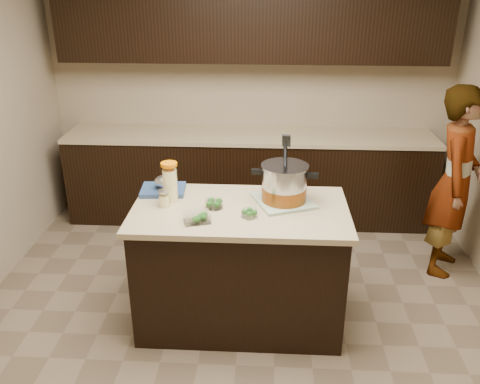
% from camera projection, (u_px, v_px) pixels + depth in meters
% --- Properties ---
extents(ground_plane, '(4.00, 4.00, 0.00)m').
position_uv_depth(ground_plane, '(240.00, 317.00, 3.78)').
color(ground_plane, brown).
rests_on(ground_plane, ground).
extents(room_shell, '(4.04, 4.04, 2.72)m').
position_uv_depth(room_shell, '(240.00, 88.00, 3.09)').
color(room_shell, tan).
rests_on(room_shell, ground).
extents(back_cabinets, '(3.60, 0.63, 2.33)m').
position_uv_depth(back_cabinets, '(250.00, 128.00, 4.99)').
color(back_cabinets, black).
rests_on(back_cabinets, ground).
extents(island, '(1.46, 0.81, 0.90)m').
position_uv_depth(island, '(240.00, 265.00, 3.59)').
color(island, black).
rests_on(island, ground).
extents(dish_towel, '(0.47, 0.47, 0.02)m').
position_uv_depth(dish_towel, '(284.00, 201.00, 3.50)').
color(dish_towel, '#517953').
rests_on(dish_towel, island).
extents(stock_pot, '(0.45, 0.36, 0.46)m').
position_uv_depth(stock_pot, '(284.00, 185.00, 3.45)').
color(stock_pot, '#B7B7BC').
rests_on(stock_pot, dish_towel).
extents(lemonade_pitcher, '(0.14, 0.14, 0.27)m').
position_uv_depth(lemonade_pitcher, '(170.00, 183.00, 3.49)').
color(lemonade_pitcher, '#F9E898').
rests_on(lemonade_pitcher, island).
extents(mason_jar, '(0.10, 0.10, 0.12)m').
position_uv_depth(mason_jar, '(164.00, 199.00, 3.42)').
color(mason_jar, '#F9E898').
rests_on(mason_jar, island).
extents(broccoli_tub_left, '(0.15, 0.15, 0.06)m').
position_uv_depth(broccoli_tub_left, '(214.00, 204.00, 3.41)').
color(broccoli_tub_left, silver).
rests_on(broccoli_tub_left, island).
extents(broccoli_tub_right, '(0.13, 0.13, 0.05)m').
position_uv_depth(broccoli_tub_right, '(249.00, 214.00, 3.29)').
color(broccoli_tub_right, silver).
rests_on(broccoli_tub_right, island).
extents(broccoli_tub_rect, '(0.20, 0.17, 0.06)m').
position_uv_depth(broccoli_tub_rect, '(197.00, 218.00, 3.22)').
color(broccoli_tub_rect, silver).
rests_on(broccoli_tub_rect, island).
extents(blue_tray, '(0.33, 0.27, 0.12)m').
position_uv_depth(blue_tray, '(164.00, 187.00, 3.65)').
color(blue_tray, navy).
rests_on(blue_tray, island).
extents(person, '(0.58, 0.68, 1.59)m').
position_uv_depth(person, '(455.00, 182.00, 4.11)').
color(person, gray).
rests_on(person, ground).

